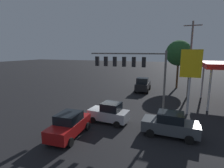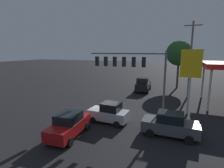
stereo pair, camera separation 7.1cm
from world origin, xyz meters
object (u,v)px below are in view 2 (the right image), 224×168
at_px(utility_pole, 191,58).
at_px(hatchback_crossing, 109,113).
at_px(price_sign, 191,68).
at_px(sedan_waiting, 69,125).
at_px(street_tree, 179,53).
at_px(sedan_far, 170,124).
at_px(pickup_parked, 143,85).
at_px(traffic_signal_assembly, 130,66).

distance_m(utility_pole, hatchback_crossing, 15.65).
distance_m(price_sign, sedan_waiting, 13.34).
xyz_separation_m(sedan_waiting, street_tree, (-7.91, -22.98, 5.43)).
bearing_deg(sedan_far, hatchback_crossing, -6.65).
relative_size(sedan_far, hatchback_crossing, 1.14).
relative_size(price_sign, sedan_far, 1.57).
height_order(sedan_far, sedan_waiting, same).
bearing_deg(sedan_far, pickup_parked, -70.43).
height_order(pickup_parked, sedan_waiting, pickup_parked).
distance_m(pickup_parked, street_tree, 8.99).
relative_size(pickup_parked, hatchback_crossing, 1.35).
bearing_deg(price_sign, utility_pole, -92.55).
relative_size(sedan_far, street_tree, 0.51).
xyz_separation_m(utility_pole, sedan_waiting, (9.49, 16.57, -4.78)).
relative_size(pickup_parked, street_tree, 0.61).
height_order(sedan_far, street_tree, street_tree).
xyz_separation_m(traffic_signal_assembly, price_sign, (-5.78, -2.84, -0.22)).
bearing_deg(price_sign, sedan_waiting, 43.91).
relative_size(traffic_signal_assembly, sedan_far, 1.76).
distance_m(hatchback_crossing, sedan_waiting, 4.20).
height_order(price_sign, sedan_far, price_sign).
bearing_deg(sedan_waiting, hatchback_crossing, 147.88).
distance_m(price_sign, pickup_parked, 12.06).
distance_m(traffic_signal_assembly, price_sign, 6.44).
height_order(traffic_signal_assembly, sedan_far, traffic_signal_assembly).
xyz_separation_m(price_sign, pickup_parked, (6.61, -9.28, -3.96)).
bearing_deg(hatchback_crossing, street_tree, -103.27).
distance_m(traffic_signal_assembly, utility_pole, 12.26).
xyz_separation_m(sedan_far, street_tree, (-0.31, -20.04, 5.43)).
xyz_separation_m(pickup_parked, sedan_waiting, (2.53, 18.08, -0.16)).
bearing_deg(hatchback_crossing, utility_pole, -116.41).
bearing_deg(price_sign, hatchback_crossing, 35.54).
xyz_separation_m(utility_pole, hatchback_crossing, (7.49, 12.88, -4.79)).
relative_size(price_sign, sedan_waiting, 1.54).
height_order(traffic_signal_assembly, sedan_waiting, traffic_signal_assembly).
relative_size(sedan_far, pickup_parked, 0.84).
distance_m(sedan_far, pickup_parked, 15.97).
bearing_deg(street_tree, pickup_parked, 42.29).
xyz_separation_m(hatchback_crossing, street_tree, (-5.92, -19.28, 5.44)).
relative_size(pickup_parked, sedan_waiting, 1.17).
xyz_separation_m(utility_pole, sedan_far, (1.89, 13.63, -4.78)).
bearing_deg(utility_pole, pickup_parked, -12.24).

